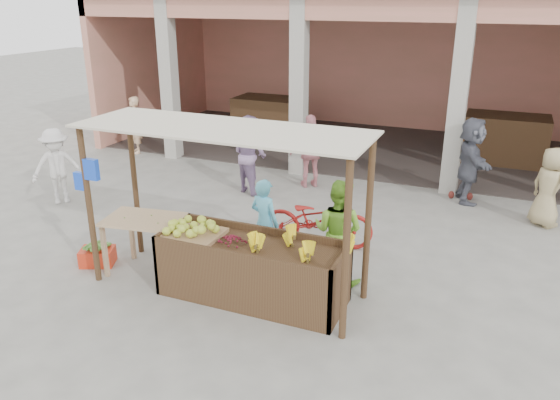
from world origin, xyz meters
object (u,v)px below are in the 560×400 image
at_px(vendor_green, 338,229).
at_px(motorcycle, 317,218).
at_px(fruit_stall, 252,272).
at_px(red_crate, 98,256).
at_px(vendor_blue, 265,220).
at_px(side_table, 144,227).

height_order(vendor_green, motorcycle, vendor_green).
xyz_separation_m(fruit_stall, red_crate, (-2.70, -0.05, -0.27)).
height_order(fruit_stall, vendor_green, vendor_green).
relative_size(vendor_blue, vendor_green, 0.91).
distance_m(red_crate, vendor_green, 3.83).
xyz_separation_m(side_table, motorcycle, (2.07, 1.92, -0.26)).
relative_size(fruit_stall, vendor_green, 1.57).
bearing_deg(vendor_blue, vendor_green, -167.01).
height_order(fruit_stall, vendor_blue, vendor_blue).
height_order(red_crate, vendor_green, vendor_green).
bearing_deg(fruit_stall, vendor_blue, 104.71).
xyz_separation_m(fruit_stall, motorcycle, (0.28, 1.94, 0.11)).
bearing_deg(motorcycle, red_crate, 111.28).
xyz_separation_m(red_crate, vendor_blue, (2.44, 1.05, 0.62)).
distance_m(red_crate, motorcycle, 3.60).
bearing_deg(vendor_blue, side_table, 48.20).
distance_m(fruit_stall, vendor_blue, 1.09).
height_order(side_table, red_crate, side_table).
relative_size(vendor_green, motorcycle, 0.85).
bearing_deg(motorcycle, fruit_stall, 159.38).
bearing_deg(vendor_green, vendor_blue, 4.53).
xyz_separation_m(side_table, vendor_blue, (1.52, 0.98, -0.01)).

